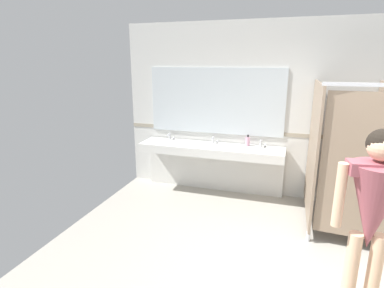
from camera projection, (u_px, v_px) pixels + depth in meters
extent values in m
cube|color=silver|center=(333.00, 114.00, 4.66)|extent=(6.71, 0.12, 2.80)
cube|color=#9E937F|center=(330.00, 137.00, 4.69)|extent=(6.71, 0.01, 0.06)
cube|color=silver|center=(211.00, 150.00, 5.03)|extent=(2.36, 0.53, 0.14)
cube|color=silver|center=(213.00, 169.00, 5.35)|extent=(2.36, 0.08, 0.71)
cube|color=beige|center=(165.00, 145.00, 5.23)|extent=(0.42, 0.29, 0.11)
cylinder|color=silver|center=(170.00, 136.00, 5.39)|extent=(0.04, 0.04, 0.11)
cylinder|color=silver|center=(169.00, 135.00, 5.33)|extent=(0.03, 0.11, 0.03)
sphere|color=silver|center=(174.00, 138.00, 5.39)|extent=(0.04, 0.04, 0.04)
cube|color=beige|center=(210.00, 149.00, 5.00)|extent=(0.42, 0.29, 0.11)
cylinder|color=silver|center=(213.00, 140.00, 5.16)|extent=(0.04, 0.04, 0.11)
cylinder|color=silver|center=(212.00, 138.00, 5.10)|extent=(0.03, 0.11, 0.03)
sphere|color=silver|center=(217.00, 141.00, 5.16)|extent=(0.04, 0.04, 0.04)
cube|color=beige|center=(259.00, 153.00, 4.77)|extent=(0.42, 0.29, 0.11)
cylinder|color=silver|center=(261.00, 143.00, 4.93)|extent=(0.04, 0.04, 0.11)
cylinder|color=silver|center=(261.00, 141.00, 4.87)|extent=(0.03, 0.11, 0.03)
sphere|color=silver|center=(265.00, 145.00, 4.93)|extent=(0.04, 0.04, 0.04)
cube|color=silver|center=(215.00, 101.00, 5.09)|extent=(2.26, 0.02, 1.09)
cube|color=#84705B|center=(313.00, 150.00, 4.15)|extent=(0.03, 1.35, 1.80)
cylinder|color=silver|center=(308.00, 236.00, 3.83)|extent=(0.05, 0.05, 0.12)
cube|color=#84705B|center=(384.00, 155.00, 3.90)|extent=(0.03, 1.35, 1.80)
cube|color=#84705B|center=(357.00, 168.00, 3.43)|extent=(0.77, 0.09, 1.70)
cylinder|color=#DBAD89|center=(373.00, 280.00, 2.55)|extent=(0.11, 0.11, 0.83)
cylinder|color=#DBAD89|center=(350.00, 278.00, 2.57)|extent=(0.11, 0.11, 0.83)
cone|color=#994C56|center=(373.00, 208.00, 2.39)|extent=(0.46, 0.46, 0.71)
cube|color=#994C56|center=(379.00, 168.00, 2.31)|extent=(0.47, 0.23, 0.10)
cylinder|color=#DBAD89|center=(340.00, 195.00, 2.40)|extent=(0.08, 0.08, 0.53)
sphere|color=#DBAD89|center=(383.00, 146.00, 2.26)|extent=(0.23, 0.23, 0.23)
sphere|color=black|center=(383.00, 144.00, 2.27)|extent=(0.23, 0.23, 0.23)
cylinder|color=#D899B2|center=(248.00, 141.00, 4.98)|extent=(0.07, 0.07, 0.15)
cylinder|color=black|center=(248.00, 136.00, 4.95)|extent=(0.03, 0.03, 0.04)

